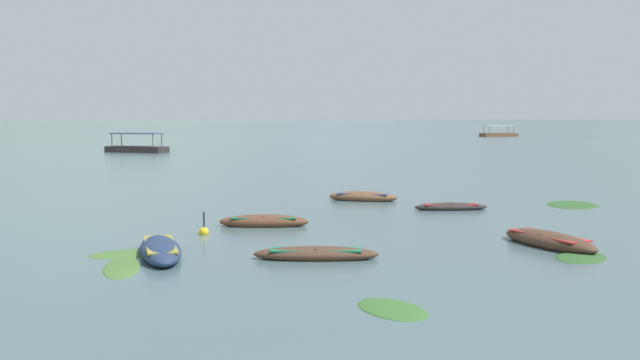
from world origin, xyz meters
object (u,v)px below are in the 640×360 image
Objects in this scene: rowboat_3 at (549,241)px; ferry_1 at (499,134)px; mooring_buoy at (204,232)px; rowboat_6 at (363,197)px; rowboat_2 at (316,254)px; rowboat_5 at (264,222)px; ferry_0 at (137,149)px; rowboat_0 at (160,250)px; rowboat_1 at (451,207)px.

ferry_1 is (26.13, 136.71, 0.25)m from rowboat_3.
ferry_1 is at bearing 74.17° from mooring_buoy.
mooring_buoy is (-6.10, -11.14, -0.09)m from rowboat_6.
rowboat_2 is at bearing -103.66° from ferry_1.
rowboat_5 is 3.77× the size of mooring_buoy.
ferry_1 is (36.19, 132.56, 0.26)m from rowboat_5.
ferry_1 is (58.50, 73.24, -0.00)m from ferry_0.
rowboat_2 is (4.87, -0.27, -0.04)m from rowboat_0.
rowboat_1 is 5.41m from rowboat_6.
rowboat_3 is 1.22× the size of rowboat_5.
ferry_1 is (33.84, 139.18, 0.29)m from rowboat_2.
ferry_1 is 139.94m from mooring_buoy.
rowboat_0 is 15.88m from rowboat_1.
ferry_1 reaches higher than rowboat_1.
ferry_1 is at bearing 79.18° from rowboat_3.
rowboat_0 is at bearing -113.27° from rowboat_6.
mooring_buoy is (-38.18, -134.63, -0.35)m from ferry_1.
rowboat_0 is 1.09× the size of rowboat_3.
mooring_buoy is at bearing -143.37° from rowboat_1.
ferry_0 reaches higher than rowboat_6.
rowboat_2 is 143.23m from ferry_1.
ferry_0 is at bearing 117.02° from rowboat_3.
mooring_buoy is at bearing -105.83° from ferry_1.
rowboat_1 is 9.79m from rowboat_3.
mooring_buoy is at bearing 133.69° from rowboat_2.
rowboat_6 is 3.95× the size of mooring_buoy.
rowboat_6 is at bearing 66.73° from rowboat_0.
ferry_1 is at bearing 77.55° from rowboat_1.
rowboat_3 reaches higher than rowboat_1.
rowboat_0 is 16.78m from rowboat_6.
rowboat_1 is 0.80× the size of rowboat_3.
rowboat_2 is 1.03× the size of rowboat_6.
rowboat_0 reaches higher than rowboat_1.
rowboat_6 is (6.63, 15.41, -0.01)m from rowboat_0.
rowboat_0 is 4.88m from rowboat_2.
rowboat_2 is 4.06× the size of mooring_buoy.
ferry_1 is at bearing 74.43° from rowboat_0.
rowboat_5 is 63.38m from ferry_0.
rowboat_1 is at bearing 33.85° from rowboat_5.
rowboat_5 reaches higher than rowboat_2.
rowboat_3 is at bearing -9.78° from mooring_buoy.
mooring_buoy is at bearing -118.69° from rowboat_6.
rowboat_6 is at bearing -62.27° from ferry_0.
rowboat_1 is at bearing 36.63° from mooring_buoy.
rowboat_3 is at bearing 17.76° from rowboat_2.
ferry_0 is 0.93× the size of ferry_1.
rowboat_0 is 1.26× the size of rowboat_6.
rowboat_6 is at bearing 137.95° from rowboat_1.
ferry_1 is (28.07, 127.11, 0.31)m from rowboat_1.
rowboat_0 is 144.20m from ferry_1.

